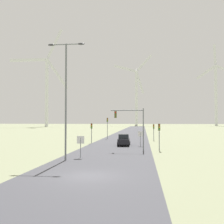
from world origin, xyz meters
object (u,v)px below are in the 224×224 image
(stop_sign_far, at_px, (140,136))
(traffic_light_post_near_left, at_px, (92,129))
(wind_turbine_left, at_px, (136,92))
(car_approaching, at_px, (124,140))
(wind_turbine_far_left, at_px, (47,84))
(wind_turbine_center, at_px, (216,89))
(streetlamp, at_px, (66,88))
(traffic_light_post_mid_left, at_px, (107,124))
(traffic_light_post_near_right, at_px, (159,131))
(stop_sign_near, at_px, (81,143))
(traffic_light_mast_overhead, at_px, (131,120))
(traffic_light_post_mid_right, at_px, (154,129))

(stop_sign_far, relative_size, traffic_light_post_near_left, 0.66)
(stop_sign_far, bearing_deg, wind_turbine_left, 91.60)
(car_approaching, bearing_deg, wind_turbine_far_left, 115.67)
(wind_turbine_center, bearing_deg, traffic_light_post_near_left, -111.56)
(streetlamp, xyz_separation_m, car_approaching, (4.64, 16.09, -6.33))
(stop_sign_far, distance_m, traffic_light_post_mid_left, 17.36)
(streetlamp, distance_m, wind_turbine_center, 197.82)
(traffic_light_post_near_left, distance_m, traffic_light_post_near_right, 15.04)
(stop_sign_near, height_order, wind_turbine_far_left, wind_turbine_far_left)
(car_approaching, bearing_deg, stop_sign_far, -10.17)
(streetlamp, bearing_deg, traffic_light_post_near_left, 93.83)
(streetlamp, bearing_deg, wind_turbine_center, 70.94)
(stop_sign_near, distance_m, wind_turbine_left, 190.96)
(traffic_light_post_near_left, bearing_deg, streetlamp, -86.17)
(stop_sign_far, xyz_separation_m, car_approaching, (-2.62, 0.47, -0.69))
(stop_sign_far, xyz_separation_m, traffic_light_post_mid_left, (-7.31, 15.65, 1.72))
(traffic_light_post_mid_left, bearing_deg, wind_turbine_far_left, 116.76)
(traffic_light_mast_overhead, bearing_deg, wind_turbine_left, 91.19)
(streetlamp, bearing_deg, traffic_light_post_near_right, 45.26)
(wind_turbine_left, distance_m, wind_turbine_center, 62.08)
(stop_sign_near, xyz_separation_m, traffic_light_post_near_left, (-2.37, 17.93, 0.94))
(traffic_light_post_mid_right, bearing_deg, wind_turbine_far_left, 119.74)
(wind_turbine_far_left, xyz_separation_m, wind_turbine_left, (58.37, 48.98, -0.70))
(traffic_light_post_near_right, relative_size, traffic_light_mast_overhead, 0.64)
(traffic_light_post_near_left, bearing_deg, stop_sign_near, -82.48)
(traffic_light_post_mid_left, bearing_deg, stop_sign_near, -87.88)
(traffic_light_post_mid_right, xyz_separation_m, wind_turbine_center, (54.45, 158.77, 26.09))
(stop_sign_far, bearing_deg, traffic_light_mast_overhead, -99.58)
(traffic_light_mast_overhead, bearing_deg, traffic_light_post_near_left, 124.52)
(traffic_light_post_mid_right, xyz_separation_m, wind_turbine_left, (-7.41, 164.08, 25.36))
(traffic_light_post_mid_left, bearing_deg, car_approaching, -72.82)
(traffic_light_mast_overhead, distance_m, wind_turbine_far_left, 148.96)
(traffic_light_post_mid_left, height_order, traffic_light_post_mid_right, traffic_light_post_mid_left)
(traffic_light_post_near_left, distance_m, traffic_light_mast_overhead, 13.30)
(traffic_light_post_mid_right, xyz_separation_m, traffic_light_mast_overhead, (-3.62, -18.04, 1.59))
(streetlamp, relative_size, traffic_light_post_mid_left, 2.57)
(traffic_light_post_mid_left, bearing_deg, traffic_light_post_near_right, -65.27)
(stop_sign_near, xyz_separation_m, traffic_light_mast_overhead, (5.13, 7.03, 2.37))
(traffic_light_post_near_left, height_order, traffic_light_post_mid_right, traffic_light_post_near_left)
(traffic_light_post_mid_left, xyz_separation_m, wind_turbine_left, (2.42, 159.94, 24.42))
(traffic_light_post_mid_left, xyz_separation_m, car_approaching, (4.69, -15.18, -2.41))
(traffic_light_post_near_left, bearing_deg, traffic_light_post_mid_right, 32.72)
(traffic_light_post_near_right, relative_size, wind_turbine_left, 0.06)
(traffic_light_post_mid_right, xyz_separation_m, car_approaching, (-5.14, -11.03, -1.48))
(traffic_light_post_near_right, height_order, wind_turbine_center, wind_turbine_center)
(wind_turbine_left, bearing_deg, stop_sign_near, -90.41)
(streetlamp, relative_size, traffic_light_post_mid_right, 3.61)
(stop_sign_near, distance_m, wind_turbine_center, 196.25)
(traffic_light_post_mid_left, bearing_deg, streetlamp, -89.90)
(traffic_light_post_near_right, bearing_deg, stop_sign_near, -138.24)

